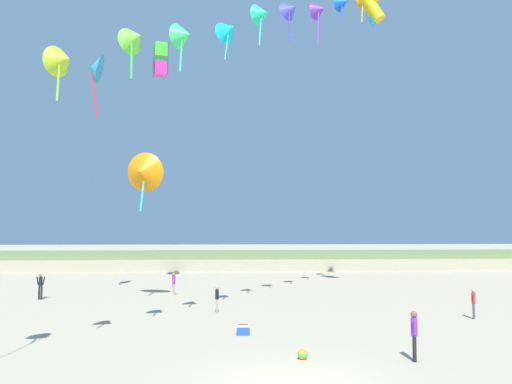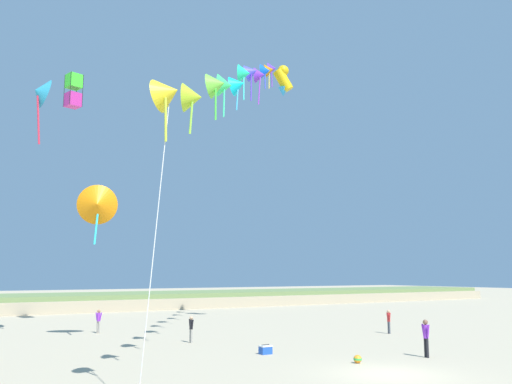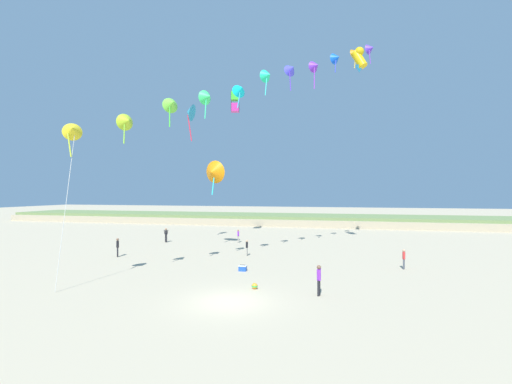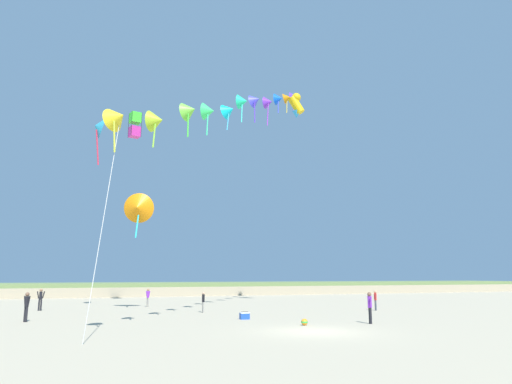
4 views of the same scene
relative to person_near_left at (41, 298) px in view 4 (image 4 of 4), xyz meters
name	(u,v)px [view 4 (image 4 of 4)]	position (x,y,z in m)	size (l,w,h in m)	color
ground_plane	(315,332)	(13.91, -19.01, -0.96)	(240.00, 240.00, 0.00)	tan
dune_ridge	(167,289)	(13.91, 26.99, -0.14)	(120.00, 13.10, 1.66)	tan
person_near_left	(41,298)	(0.00, 0.00, 0.00)	(0.58, 0.23, 1.67)	black
person_near_right	(148,296)	(8.32, 1.65, -0.08)	(0.35, 0.50, 1.54)	gray
person_mid_center	(370,305)	(18.51, -16.81, 0.04)	(0.24, 0.61, 1.74)	black
person_far_left	(27,305)	(0.12, -9.22, 0.02)	(0.44, 0.51, 1.70)	black
person_far_right	(375,299)	(24.45, -8.55, -0.08)	(0.25, 0.53, 1.54)	#474C56
person_far_center	(203,301)	(11.42, -6.06, -0.10)	(0.20, 0.52, 1.49)	gray
kite_banner_string	(243,104)	(13.78, -8.06, 14.60)	(20.34, 23.83, 22.33)	yellow
large_kite_low_lead	(135,125)	(6.79, 5.44, 16.46)	(1.23, 1.23, 2.50)	#C22B8B
large_kite_mid_trail	(138,208)	(6.78, -2.46, 7.02)	(2.59, 1.63, 3.64)	orange
large_kite_high_solo	(296,105)	(21.68, -0.64, 18.33)	(1.83, 1.47, 2.56)	gold
large_kite_outer_drift	(99,127)	(3.42, -0.96, 13.85)	(1.23, 1.97, 4.21)	#2B9CC0
beach_cooler	(245,316)	(12.67, -11.94, -0.75)	(0.58, 0.41, 0.46)	blue
beach_ball	(304,322)	(14.65, -16.33, -0.78)	(0.36, 0.36, 0.36)	orange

